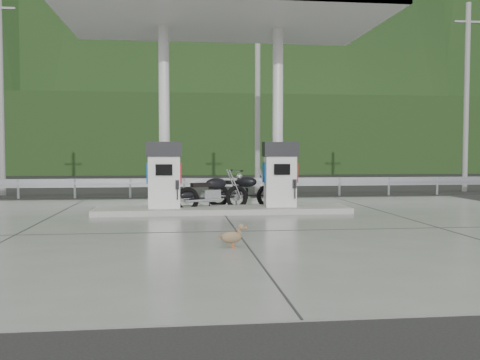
{
  "coord_description": "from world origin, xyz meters",
  "views": [
    {
      "loc": [
        -1.22,
        -12.13,
        1.69
      ],
      "look_at": [
        0.3,
        1.0,
        1.0
      ],
      "focal_mm": 40.0,
      "sensor_mm": 36.0,
      "label": 1
    }
  ],
  "objects": [
    {
      "name": "canopy_roof",
      "position": [
        0.0,
        2.5,
        5.37
      ],
      "size": [
        8.5,
        5.0,
        0.4
      ],
      "primitive_type": "cube",
      "color": "silver",
      "rests_on": "canopy_column_left"
    },
    {
      "name": "utility_pole_a",
      "position": [
        -8.0,
        9.5,
        4.0
      ],
      "size": [
        0.22,
        0.22,
        8.0
      ],
      "primitive_type": "cylinder",
      "color": "gray",
      "rests_on": "ground"
    },
    {
      "name": "canopy_column_left",
      "position": [
        -1.6,
        2.9,
        2.67
      ],
      "size": [
        0.3,
        0.3,
        5.0
      ],
      "primitive_type": "cylinder",
      "color": "silver",
      "rests_on": "pump_island"
    },
    {
      "name": "motorcycle_right",
      "position": [
        -0.26,
        3.0,
        0.52
      ],
      "size": [
        2.23,
        1.44,
        1.01
      ],
      "primitive_type": null,
      "rotation": [
        0.0,
        0.0,
        0.39
      ],
      "color": "black",
      "rests_on": "forecourt_apron"
    },
    {
      "name": "forested_hills",
      "position": [
        0.0,
        60.0,
        0.0
      ],
      "size": [
        100.0,
        40.0,
        140.0
      ],
      "primitive_type": null,
      "color": "black",
      "rests_on": "ground"
    },
    {
      "name": "road",
      "position": [
        0.0,
        11.5,
        0.0
      ],
      "size": [
        60.0,
        7.0,
        0.01
      ],
      "primitive_type": "cube",
      "color": "black",
      "rests_on": "ground"
    },
    {
      "name": "motorcycle_left",
      "position": [
        0.71,
        3.84,
        0.53
      ],
      "size": [
        2.24,
        1.39,
        1.01
      ],
      "primitive_type": null,
      "rotation": [
        0.0,
        0.0,
        -0.36
      ],
      "color": "black",
      "rests_on": "forecourt_apron"
    },
    {
      "name": "gas_pump_left",
      "position": [
        -1.6,
        2.5,
        1.07
      ],
      "size": [
        0.95,
        0.55,
        1.8
      ],
      "primitive_type": null,
      "color": "silver",
      "rests_on": "pump_island"
    },
    {
      "name": "ground",
      "position": [
        0.0,
        0.0,
        0.0
      ],
      "size": [
        160.0,
        160.0,
        0.0
      ],
      "primitive_type": "plane",
      "color": "black",
      "rests_on": "ground"
    },
    {
      "name": "utility_pole_b",
      "position": [
        2.0,
        9.5,
        4.0
      ],
      "size": [
        0.22,
        0.22,
        8.0
      ],
      "primitive_type": "cylinder",
      "color": "gray",
      "rests_on": "ground"
    },
    {
      "name": "duck",
      "position": [
        -0.3,
        -2.87,
        0.19
      ],
      "size": [
        0.49,
        0.24,
        0.34
      ],
      "primitive_type": null,
      "rotation": [
        0.0,
        0.0,
        0.25
      ],
      "color": "brown",
      "rests_on": "forecourt_apron"
    },
    {
      "name": "pump_island",
      "position": [
        0.0,
        2.5,
        0.1
      ],
      "size": [
        7.0,
        1.4,
        0.15
      ],
      "primitive_type": "cube",
      "color": "gray",
      "rests_on": "forecourt_apron"
    },
    {
      "name": "utility_pole_c",
      "position": [
        11.0,
        9.5,
        4.0
      ],
      "size": [
        0.22,
        0.22,
        8.0
      ],
      "primitive_type": "cylinder",
      "color": "gray",
      "rests_on": "ground"
    },
    {
      "name": "canopy_column_right",
      "position": [
        1.6,
        2.9,
        2.67
      ],
      "size": [
        0.3,
        0.3,
        5.0
      ],
      "primitive_type": "cylinder",
      "color": "silver",
      "rests_on": "pump_island"
    },
    {
      "name": "guardrail",
      "position": [
        0.0,
        8.0,
        0.71
      ],
      "size": [
        26.0,
        0.16,
        1.42
      ],
      "primitive_type": null,
      "color": "gray",
      "rests_on": "ground"
    },
    {
      "name": "gas_pump_right",
      "position": [
        1.6,
        2.5,
        1.07
      ],
      "size": [
        0.95,
        0.55,
        1.8
      ],
      "primitive_type": null,
      "color": "silver",
      "rests_on": "pump_island"
    },
    {
      "name": "tree_band",
      "position": [
        0.0,
        30.0,
        3.0
      ],
      "size": [
        80.0,
        6.0,
        6.0
      ],
      "primitive_type": "cube",
      "color": "black",
      "rests_on": "ground"
    },
    {
      "name": "forecourt_apron",
      "position": [
        0.0,
        0.0,
        0.01
      ],
      "size": [
        18.0,
        14.0,
        0.02
      ],
      "primitive_type": "cube",
      "color": "slate",
      "rests_on": "ground"
    }
  ]
}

